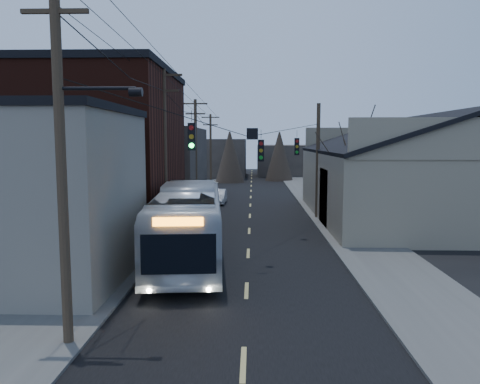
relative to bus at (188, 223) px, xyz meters
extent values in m
cube|color=black|center=(2.91, 17.33, -1.80)|extent=(9.00, 110.00, 0.02)
cube|color=#474744|center=(-3.59, 17.33, -1.75)|extent=(4.00, 110.00, 0.12)
cube|color=#474744|center=(9.41, 17.33, -1.75)|extent=(4.00, 110.00, 0.12)
cube|color=#6D685B|center=(-6.09, -3.67, 1.69)|extent=(8.00, 8.00, 7.00)
cube|color=#33120B|center=(-7.09, 7.33, 3.19)|extent=(10.00, 12.00, 10.00)
cube|color=#352E2A|center=(-6.59, 23.33, 1.69)|extent=(9.00, 14.00, 7.00)
cube|color=gray|center=(15.91, 12.33, 0.69)|extent=(16.00, 20.00, 5.00)
cube|color=black|center=(11.91, 12.33, 4.49)|extent=(8.16, 20.60, 2.86)
cube|color=#352E2A|center=(-3.09, 52.33, 1.19)|extent=(10.00, 12.00, 6.00)
cube|color=#352E2A|center=(9.91, 57.33, 0.69)|extent=(12.00, 14.00, 5.00)
cone|color=black|center=(9.41, 7.33, 1.79)|extent=(0.40, 0.40, 7.20)
cylinder|color=#382B1E|center=(-2.09, -9.67, 3.44)|extent=(0.28, 0.28, 10.50)
cylinder|color=#382B1E|center=(-2.09, 5.33, 3.19)|extent=(0.28, 0.28, 10.00)
cube|color=#382B1E|center=(-2.09, 5.33, 7.79)|extent=(2.20, 0.12, 0.12)
cylinder|color=#382B1E|center=(-2.09, 20.33, 2.94)|extent=(0.28, 0.28, 9.50)
cube|color=#382B1E|center=(-2.09, 20.33, 7.29)|extent=(2.20, 0.12, 0.12)
cylinder|color=#382B1E|center=(-2.09, 35.33, 2.69)|extent=(0.28, 0.28, 9.00)
cube|color=#382B1E|center=(-2.09, 35.33, 6.79)|extent=(2.20, 0.12, 0.12)
cylinder|color=#382B1E|center=(7.91, 12.33, 2.44)|extent=(0.28, 0.28, 8.50)
cube|color=black|center=(0.91, -5.17, 4.14)|extent=(0.28, 0.20, 1.00)
cube|color=black|center=(3.51, -0.67, 3.54)|extent=(0.28, 0.20, 1.00)
cube|color=black|center=(5.71, 5.33, 3.64)|extent=(0.28, 0.20, 1.00)
imported|color=silver|center=(0.00, 0.00, 0.00)|extent=(4.15, 13.20, 3.62)
imported|color=#B7BBC0|center=(-0.09, 20.35, -1.15)|extent=(1.46, 4.03, 1.32)
camera|label=1|loc=(3.15, -22.28, 4.01)|focal=35.00mm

